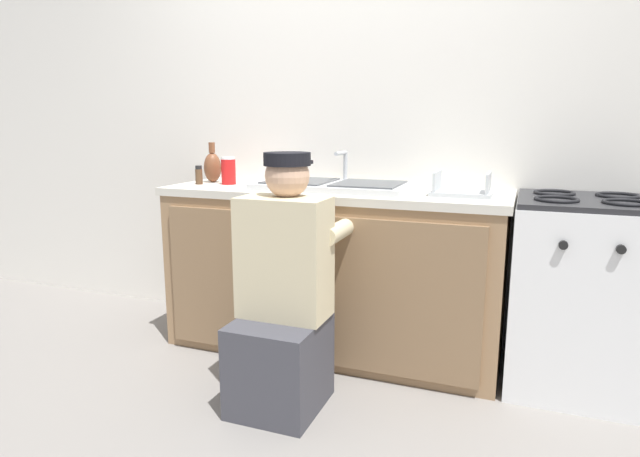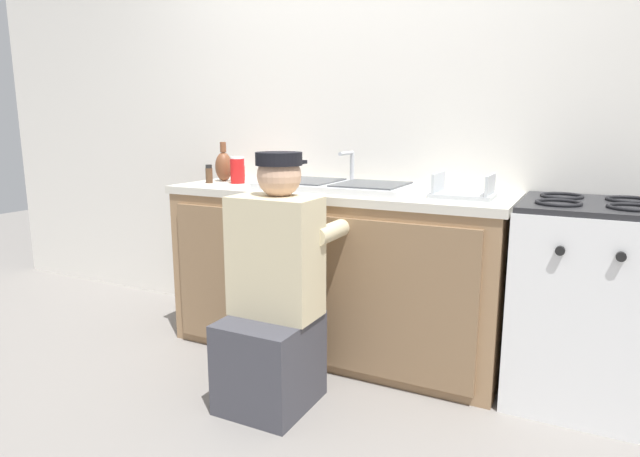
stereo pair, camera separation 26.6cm
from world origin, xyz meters
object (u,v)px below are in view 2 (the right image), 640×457
object	(u,v)px
plumber_person	(275,302)
soda_cup_red	(237,170)
stove_range	(584,302)
spice_bottle_red	(241,172)
vase_decorative	(224,166)
sink_double_basin	(337,185)
spice_bottle_pepper	(209,174)
dish_rack_tray	(463,192)

from	to	relation	value
plumber_person	soda_cup_red	world-z (taller)	plumber_person
stove_range	spice_bottle_red	distance (m)	1.97
plumber_person	vase_decorative	xyz separation A→B (m)	(-0.77, 0.68, 0.52)
stove_range	plumber_person	world-z (taller)	plumber_person
sink_double_basin	vase_decorative	bearing A→B (deg)	177.11
sink_double_basin	plumber_person	bearing A→B (deg)	-89.56
spice_bottle_pepper	soda_cup_red	xyz separation A→B (m)	(0.16, 0.06, 0.02)
stove_range	vase_decorative	bearing A→B (deg)	178.82
spice_bottle_pepper	spice_bottle_red	world-z (taller)	same
dish_rack_tray	sink_double_basin	bearing A→B (deg)	177.22
sink_double_basin	vase_decorative	size ratio (longest dim) A/B	3.48
sink_double_basin	soda_cup_red	xyz separation A→B (m)	(-0.62, -0.02, 0.06)
sink_double_basin	dish_rack_tray	size ratio (longest dim) A/B	2.86
stove_range	soda_cup_red	world-z (taller)	soda_cup_red
spice_bottle_red	soda_cup_red	bearing A→B (deg)	-62.54
dish_rack_tray	stove_range	bearing A→B (deg)	3.14
stove_range	plumber_person	distance (m)	1.36
dish_rack_tray	spice_bottle_pepper	bearing A→B (deg)	-178.02
stove_range	vase_decorative	world-z (taller)	vase_decorative
stove_range	vase_decorative	size ratio (longest dim) A/B	3.95
soda_cup_red	spice_bottle_red	distance (m)	0.17
stove_range	dish_rack_tray	distance (m)	0.71
stove_range	spice_bottle_red	bearing A→B (deg)	176.19
plumber_person	sink_double_basin	bearing A→B (deg)	90.44
sink_double_basin	soda_cup_red	world-z (taller)	sink_double_basin
spice_bottle_red	dish_rack_tray	distance (m)	1.37
dish_rack_tray	plumber_person	bearing A→B (deg)	-136.85
spice_bottle_pepper	vase_decorative	distance (m)	0.13
spice_bottle_red	dish_rack_tray	xyz separation A→B (m)	(1.36, -0.16, -0.03)
plumber_person	spice_bottle_red	xyz separation A→B (m)	(-0.70, 0.77, 0.48)
sink_double_basin	plumber_person	world-z (taller)	plumber_person
plumber_person	spice_bottle_pepper	size ratio (longest dim) A/B	10.52
spice_bottle_pepper	spice_bottle_red	bearing A→B (deg)	68.68
spice_bottle_red	vase_decorative	xyz separation A→B (m)	(-0.07, -0.09, 0.04)
vase_decorative	soda_cup_red	bearing A→B (deg)	-23.49
plumber_person	spice_bottle_red	bearing A→B (deg)	132.37
stove_range	spice_bottle_pepper	distance (m)	2.04
sink_double_basin	vase_decorative	world-z (taller)	vase_decorative
plumber_person	vase_decorative	bearing A→B (deg)	138.30
stove_range	plumber_person	xyz separation A→B (m)	(-1.20, -0.64, 0.01)
spice_bottle_red	dish_rack_tray	world-z (taller)	dish_rack_tray
sink_double_basin	stove_range	world-z (taller)	sink_double_basin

